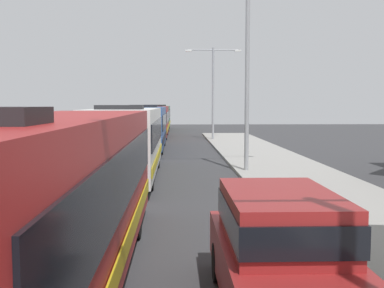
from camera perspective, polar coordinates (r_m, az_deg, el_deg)
bus_lead at (r=8.12m, az=-17.06°, el=-6.23°), size 2.58×11.68×3.21m
bus_second_in_line at (r=20.53m, az=-7.84°, el=0.58°), size 2.58×10.67×3.21m
bus_middle at (r=32.99m, az=-5.63°, el=2.23°), size 2.58×10.79×3.21m
bus_fourth_in_line at (r=45.58m, az=-4.62°, el=2.98°), size 2.58×12.02×3.21m
bus_rear at (r=58.29m, az=-4.04°, el=3.40°), size 2.58×11.50×3.21m
white_suv at (r=7.32m, az=10.97°, el=-12.63°), size 1.86×4.72×1.90m
box_truck_oncoming at (r=58.94m, az=-7.24°, el=3.42°), size 2.35×8.42×3.15m
streetlamp_mid at (r=21.71m, az=6.89°, el=10.83°), size 5.86×0.28×8.77m
streetlamp_far at (r=41.30m, az=2.63°, el=7.47°), size 4.97×0.28×8.11m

